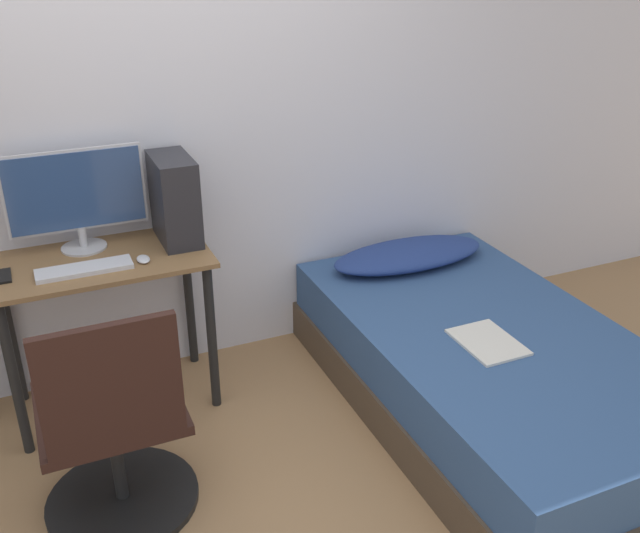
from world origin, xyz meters
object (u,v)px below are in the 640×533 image
monitor (76,195)px  pc_tower (175,199)px  office_chair (115,439)px  bed (487,370)px  keyboard (84,269)px

monitor → pc_tower: bearing=-9.8°
office_chair → bed: size_ratio=0.46×
keyboard → pc_tower: 0.52m
office_chair → monitor: monitor is taller
bed → keyboard: keyboard is taller
keyboard → monitor: bearing=83.3°
office_chair → keyboard: size_ratio=2.37×
monitor → bed: bearing=-29.0°
bed → keyboard: bearing=158.6°
bed → monitor: 2.03m
bed → keyboard: 1.87m
office_chair → monitor: bearing=86.5°
bed → monitor: (-1.63, 0.90, 0.80)m
office_chair → monitor: (0.05, 0.90, 0.66)m
monitor → keyboard: size_ratio=1.51×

